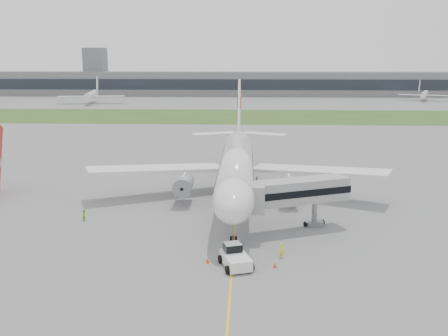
{
  "coord_description": "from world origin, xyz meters",
  "views": [
    {
      "loc": [
        1.37,
        -71.95,
        21.91
      ],
      "look_at": [
        -1.9,
        2.0,
        5.57
      ],
      "focal_mm": 40.0,
      "sensor_mm": 36.0,
      "label": 1
    }
  ],
  "objects_px": {
    "pushback_tug": "(235,257)",
    "jet_bridge": "(291,193)",
    "airliner": "(237,164)",
    "ground_crew_near": "(282,250)"
  },
  "relations": [
    {
      "from": "pushback_tug",
      "to": "jet_bridge",
      "type": "xyz_separation_m",
      "value": [
        6.91,
        11.52,
        4.06
      ]
    },
    {
      "from": "jet_bridge",
      "to": "pushback_tug",
      "type": "bearing_deg",
      "value": -143.52
    },
    {
      "from": "ground_crew_near",
      "to": "pushback_tug",
      "type": "bearing_deg",
      "value": 24.85
    },
    {
      "from": "pushback_tug",
      "to": "ground_crew_near",
      "type": "height_order",
      "value": "pushback_tug"
    },
    {
      "from": "pushback_tug",
      "to": "airliner",
      "type": "bearing_deg",
      "value": 72.45
    },
    {
      "from": "pushback_tug",
      "to": "jet_bridge",
      "type": "relative_size",
      "value": 0.35
    },
    {
      "from": "jet_bridge",
      "to": "ground_crew_near",
      "type": "relative_size",
      "value": 8.4
    },
    {
      "from": "airliner",
      "to": "ground_crew_near",
      "type": "relative_size",
      "value": 31.69
    },
    {
      "from": "airliner",
      "to": "jet_bridge",
      "type": "bearing_deg",
      "value": -64.32
    },
    {
      "from": "airliner",
      "to": "ground_crew_near",
      "type": "height_order",
      "value": "airliner"
    }
  ]
}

